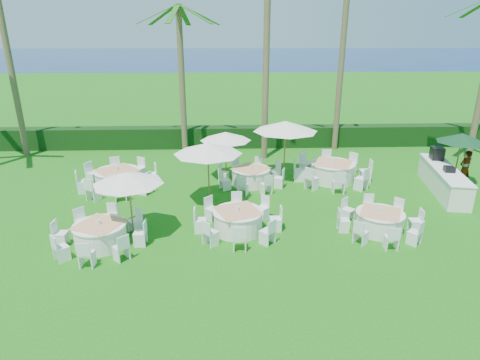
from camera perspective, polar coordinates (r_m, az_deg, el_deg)
The scene contains 20 objects.
ground at distance 12.83m, azimuth -1.16°, elevation -9.61°, with size 120.00×120.00×0.00m, color #176010.
hedge at distance 23.84m, azimuth -1.81°, elevation 6.15°, with size 34.00×1.00×1.20m, color black.
ocean at distance 113.31m, azimuth -2.35°, elevation 16.93°, with size 260.00×260.00×0.00m, color #081253.
banquet_table_a at distance 13.55m, azimuth -19.24°, elevation -7.27°, with size 2.91×2.91×0.89m.
banquet_table_b at distance 13.66m, azimuth -0.28°, elevation -5.76°, with size 2.97×2.97×0.91m.
banquet_table_c at distance 14.45m, azimuth 19.22°, elevation -5.56°, with size 2.82×2.82×0.86m.
banquet_table_d at distance 18.13m, azimuth -17.01°, elevation 0.17°, with size 3.31×3.31×1.01m.
banquet_table_e at distance 17.82m, azimuth 1.54°, elevation 0.57°, with size 2.93×2.93×0.91m.
banquet_table_f at distance 18.69m, azimuth 12.97°, elevation 1.20°, with size 3.49×3.49×1.04m.
umbrella_a at distance 13.19m, azimuth -15.65°, elevation 0.30°, with size 2.26×2.26×2.25m.
umbrella_b at distance 15.30m, azimuth -4.60°, elevation 4.50°, with size 2.63×2.63×2.47m.
umbrella_c at distance 18.02m, azimuth -2.06°, elevation 6.23°, with size 2.30×2.30×2.23m.
umbrella_d at distance 18.22m, azimuth 6.49°, elevation 7.61°, with size 2.91×2.91×2.68m.
umbrella_green at distance 19.84m, azimuth 29.01°, elevation 5.27°, with size 2.07×2.07×2.33m.
buffet_table at distance 19.09m, azimuth 26.91°, elevation 0.17°, with size 1.79×4.55×1.58m.
staff_person at distance 20.22m, azimuth 29.35°, elevation 1.50°, with size 0.58×0.38×1.58m, color gray.
palm_a at distance 24.39m, azimuth -30.52°, elevation 17.51°, with size 4.19×4.39×11.73m.
palm_b at distance 22.32m, azimuth -8.31°, elevation 14.72°, with size 4.19×4.39×7.77m.
palm_c at distance 20.89m, azimuth 3.83°, elevation 20.16°, with size 4.25×4.37×11.79m.
palm_d at distance 23.37m, azimuth 14.31°, elevation 16.80°, with size 4.11×4.40×9.54m.
Camera 1 is at (-0.20, -11.13, 6.37)m, focal length 30.00 mm.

